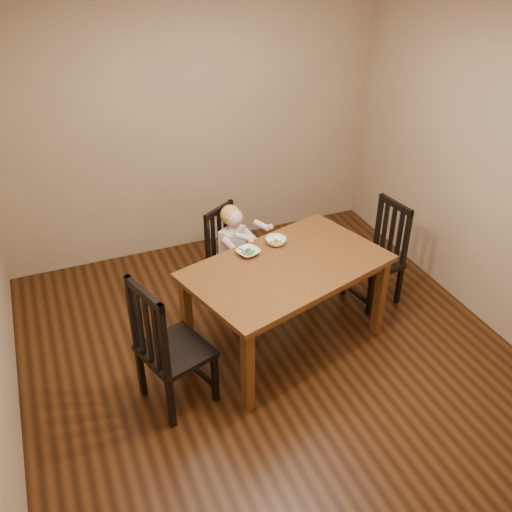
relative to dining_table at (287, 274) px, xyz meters
name	(u,v)px	position (x,y,z in m)	size (l,w,h in m)	color
room	(270,213)	(-0.19, -0.07, 0.64)	(4.01, 4.01, 2.71)	#44230E
dining_table	(287,274)	(0.00, 0.00, 0.00)	(1.81, 1.38, 0.80)	#542913
chair_child	(230,258)	(-0.21, 0.79, -0.26)	(0.55, 0.55, 0.94)	black
chair_left	(168,348)	(-1.08, -0.30, -0.17)	(0.58, 0.60, 1.11)	black
chair_right	(379,255)	(1.08, 0.27, -0.23)	(0.47, 0.49, 1.00)	black
toddler	(234,246)	(-0.18, 0.75, -0.11)	(0.32, 0.40, 0.54)	white
bowl_peas	(248,252)	(-0.23, 0.26, 0.12)	(0.18, 0.18, 0.04)	white
bowl_veg	(276,241)	(0.05, 0.33, 0.12)	(0.18, 0.18, 0.06)	white
fork	(246,253)	(-0.27, 0.23, 0.14)	(0.09, 0.09, 0.05)	silver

